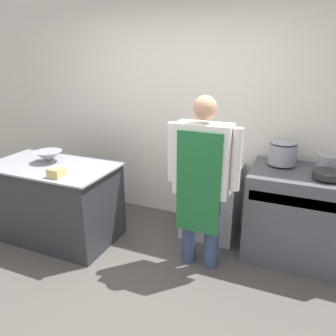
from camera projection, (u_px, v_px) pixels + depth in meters
name	position (u px, v px, depth m)	size (l,w,h in m)	color
ground_plane	(112.00, 304.00, 2.76)	(14.00, 14.00, 0.00)	#4C4742
wall_back	(187.00, 111.00, 3.87)	(8.00, 0.05, 2.70)	silver
prep_counter	(56.00, 201.00, 3.66)	(1.38, 0.79, 0.86)	#2D2D33
stove	(298.00, 215.00, 3.29)	(0.97, 0.71, 0.94)	#4C4F56
fridge_unit	(211.00, 201.00, 3.73)	(0.60, 0.56, 0.81)	silver
person_cook	(202.00, 174.00, 2.98)	(0.69, 0.24, 1.67)	#38476B
mixing_bowl	(49.00, 157.00, 3.59)	(0.30, 0.30, 0.12)	gray
plastic_tub	(56.00, 172.00, 3.17)	(0.14, 0.14, 0.09)	#D8B266
stock_pot	(283.00, 152.00, 3.28)	(0.27, 0.27, 0.25)	gray
saute_pan	(327.00, 174.00, 2.94)	(0.26, 0.26, 0.06)	#262628
sauce_pot	(327.00, 162.00, 3.14)	(0.18, 0.18, 0.14)	gray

